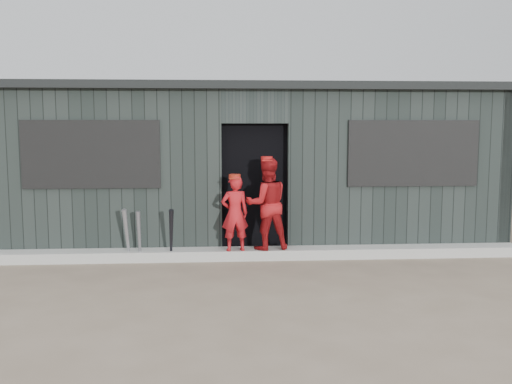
{
  "coord_description": "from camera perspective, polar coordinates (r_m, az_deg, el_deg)",
  "views": [
    {
      "loc": [
        -0.55,
        -6.47,
        1.96
      ],
      "look_at": [
        0.0,
        1.8,
        1.0
      ],
      "focal_mm": 40.0,
      "sensor_mm": 36.0,
      "label": 1
    }
  ],
  "objects": [
    {
      "name": "ground",
      "position": [
        6.78,
        1.03,
        -10.19
      ],
      "size": [
        80.0,
        80.0,
        0.0
      ],
      "primitive_type": "plane",
      "color": "#72604E",
      "rests_on": "ground"
    },
    {
      "name": "player_red_left",
      "position": [
        8.27,
        -2.13,
        -2.17
      ],
      "size": [
        0.44,
        0.33,
        1.1
      ],
      "primitive_type": "imported",
      "rotation": [
        0.0,
        0.0,
        3.31
      ],
      "color": "red",
      "rests_on": "curb"
    },
    {
      "name": "player_grey_back",
      "position": [
        8.99,
        3.84,
        -1.81
      ],
      "size": [
        0.74,
        0.62,
        1.29
      ],
      "primitive_type": "imported",
      "rotation": [
        0.0,
        0.0,
        3.53
      ],
      "color": "#BABABA",
      "rests_on": "ground"
    },
    {
      "name": "player_red_right",
      "position": [
        8.37,
        1.07,
        -1.2
      ],
      "size": [
        0.74,
        0.62,
        1.35
      ],
      "primitive_type": "imported",
      "rotation": [
        0.0,
        0.0,
        3.33
      ],
      "color": "#9F1316",
      "rests_on": "curb"
    },
    {
      "name": "bat_mid",
      "position": [
        8.43,
        -11.6,
        -4.37
      ],
      "size": [
        0.08,
        0.15,
        0.75
      ],
      "primitive_type": "cone",
      "rotation": [
        0.11,
        0.0,
        -0.11
      ],
      "color": "slate",
      "rests_on": "ground"
    },
    {
      "name": "bat_left",
      "position": [
        8.44,
        -12.78,
        -4.24
      ],
      "size": [
        0.11,
        0.27,
        0.79
      ],
      "primitive_type": "cone",
      "rotation": [
        0.25,
        0.0,
        -0.18
      ],
      "color": "gray",
      "rests_on": "ground"
    },
    {
      "name": "bat_right",
      "position": [
        8.32,
        -8.48,
        -4.3
      ],
      "size": [
        0.11,
        0.33,
        0.79
      ],
      "primitive_type": "cone",
      "rotation": [
        0.32,
        0.0,
        0.15
      ],
      "color": "black",
      "rests_on": "ground"
    },
    {
      "name": "dugout",
      "position": [
        10.01,
        -0.65,
        2.75
      ],
      "size": [
        8.3,
        3.3,
        2.62
      ],
      "color": "black",
      "rests_on": "ground"
    },
    {
      "name": "curb",
      "position": [
        8.52,
        -0.01,
        -6.18
      ],
      "size": [
        8.0,
        0.36,
        0.15
      ],
      "primitive_type": "cube",
      "color": "#A8A8A3",
      "rests_on": "ground"
    }
  ]
}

